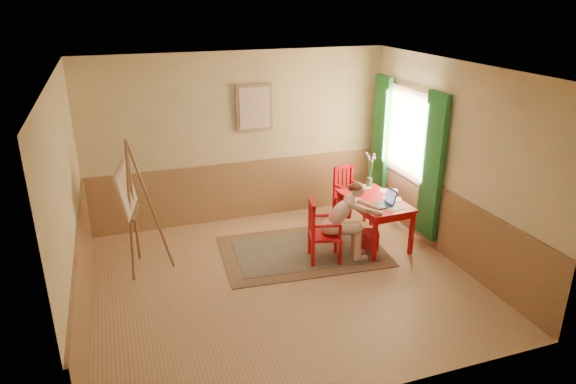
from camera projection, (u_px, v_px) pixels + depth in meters
name	position (u px, v px, depth m)	size (l,w,h in m)	color
room	(284.00, 183.00, 6.44)	(5.04, 4.54, 2.84)	tan
wainscot	(266.00, 223.00, 7.47)	(5.00, 4.50, 1.00)	#A97E55
window	(406.00, 147.00, 8.17)	(0.12, 2.01, 2.20)	white
wall_portrait	(254.00, 108.00, 8.28)	(0.60, 0.05, 0.76)	#9E7C5B
rug	(303.00, 251.00, 7.73)	(2.51, 1.78, 0.02)	#8C7251
table	(375.00, 205.00, 7.79)	(0.78, 1.24, 0.72)	red
chair_left	(322.00, 231.00, 7.31)	(0.52, 0.50, 0.94)	red
chair_back	(348.00, 194.00, 8.67)	(0.51, 0.52, 0.93)	red
figure	(345.00, 218.00, 7.28)	(0.92, 0.50, 1.19)	#D6AB91
laptop	(383.00, 203.00, 7.51)	(0.40, 0.26, 0.23)	#1E2338
papers	(384.00, 196.00, 7.88)	(0.64, 1.12, 0.00)	white
vase	(370.00, 171.00, 8.20)	(0.24, 0.27, 0.55)	#3F724C
wastebasket	(370.00, 240.00, 7.74)	(0.28, 0.28, 0.30)	red
easel	(129.00, 195.00, 6.84)	(0.69, 0.85, 1.89)	brown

